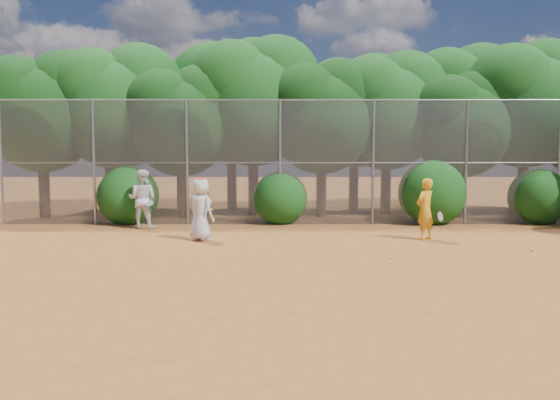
{
  "coord_description": "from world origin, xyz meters",
  "views": [
    {
      "loc": [
        -1.0,
        -11.59,
        2.33
      ],
      "look_at": [
        -1.0,
        2.5,
        1.1
      ],
      "focal_mm": 35.0,
      "sensor_mm": 36.0,
      "label": 1
    }
  ],
  "objects": [
    {
      "name": "ball_1",
      "position": [
        1.44,
        0.19,
        0.03
      ],
      "size": [
        0.07,
        0.07,
        0.07
      ],
      "primitive_type": "sphere",
      "color": "yellow",
      "rests_on": "ground"
    },
    {
      "name": "player_white",
      "position": [
        -5.24,
        5.08,
        0.9
      ],
      "size": [
        0.95,
        0.84,
        1.81
      ],
      "rotation": [
        0.0,
        0.0,
        3.02
      ],
      "color": "silver",
      "rests_on": "ground"
    },
    {
      "name": "tree_5",
      "position": [
        3.06,
        9.04,
        4.05
      ],
      "size": [
        4.51,
        3.92,
        6.17
      ],
      "color": "black",
      "rests_on": "ground"
    },
    {
      "name": "tree_2",
      "position": [
        -4.45,
        7.83,
        3.58
      ],
      "size": [
        3.99,
        3.47,
        5.47
      ],
      "color": "black",
      "rests_on": "ground"
    },
    {
      "name": "bush_1",
      "position": [
        -1.0,
        6.3,
        0.9
      ],
      "size": [
        1.8,
        1.8,
        1.8
      ],
      "primitive_type": "sphere",
      "color": "#104312",
      "rests_on": "ground"
    },
    {
      "name": "ball_3",
      "position": [
        0.84,
        0.71,
        0.03
      ],
      "size": [
        0.07,
        0.07,
        0.07
      ],
      "primitive_type": "sphere",
      "color": "yellow",
      "rests_on": "ground"
    },
    {
      "name": "ball_2",
      "position": [
        4.93,
        1.11,
        0.03
      ],
      "size": [
        0.07,
        0.07,
        0.07
      ],
      "primitive_type": "sphere",
      "color": "yellow",
      "rests_on": "ground"
    },
    {
      "name": "tree_3",
      "position": [
        -1.94,
        8.84,
        4.4
      ],
      "size": [
        4.89,
        4.26,
        6.7
      ],
      "color": "black",
      "rests_on": "ground"
    },
    {
      "name": "bush_0",
      "position": [
        -6.0,
        6.3,
        1.0
      ],
      "size": [
        2.0,
        2.0,
        2.0
      ],
      "primitive_type": "sphere",
      "color": "#104312",
      "rests_on": "ground"
    },
    {
      "name": "bush_2",
      "position": [
        4.0,
        6.3,
        1.1
      ],
      "size": [
        2.2,
        2.2,
        2.2
      ],
      "primitive_type": "sphere",
      "color": "#104312",
      "rests_on": "ground"
    },
    {
      "name": "player_yellow",
      "position": [
        2.87,
        2.86,
        0.82
      ],
      "size": [
        0.85,
        0.68,
        1.65
      ],
      "rotation": [
        0.0,
        0.0,
        3.82
      ],
      "color": "gold",
      "rests_on": "ground"
    },
    {
      "name": "player_teen",
      "position": [
        -3.09,
        2.73,
        0.83
      ],
      "size": [
        0.96,
        0.93,
        1.68
      ],
      "rotation": [
        0.0,
        0.0,
        2.43
      ],
      "color": "silver",
      "rests_on": "ground"
    },
    {
      "name": "bush_3",
      "position": [
        7.5,
        6.3,
        0.95
      ],
      "size": [
        1.9,
        1.9,
        1.9
      ],
      "primitive_type": "sphere",
      "color": "#104312",
      "rests_on": "ground"
    },
    {
      "name": "ball_4",
      "position": [
        3.7,
        4.41,
        0.03
      ],
      "size": [
        0.07,
        0.07,
        0.07
      ],
      "primitive_type": "sphere",
      "color": "yellow",
      "rests_on": "ground"
    },
    {
      "name": "fence_back",
      "position": [
        -0.12,
        6.0,
        2.05
      ],
      "size": [
        20.05,
        0.09,
        4.03
      ],
      "color": "gray",
      "rests_on": "ground"
    },
    {
      "name": "ball_0",
      "position": [
        2.46,
        3.62,
        0.03
      ],
      "size": [
        0.07,
        0.07,
        0.07
      ],
      "primitive_type": "sphere",
      "color": "yellow",
      "rests_on": "ground"
    },
    {
      "name": "tree_11",
      "position": [
        2.06,
        10.64,
        4.16
      ],
      "size": [
        4.64,
        4.03,
        6.35
      ],
      "color": "black",
      "rests_on": "ground"
    },
    {
      "name": "tree_10",
      "position": [
        -2.93,
        11.05,
        4.63
      ],
      "size": [
        5.15,
        4.48,
        7.06
      ],
      "color": "black",
      "rests_on": "ground"
    },
    {
      "name": "tree_4",
      "position": [
        0.55,
        8.24,
        3.76
      ],
      "size": [
        4.19,
        3.64,
        5.73
      ],
      "color": "black",
      "rests_on": "ground"
    },
    {
      "name": "tree_1",
      "position": [
        -6.94,
        8.54,
        4.16
      ],
      "size": [
        4.64,
        4.03,
        6.35
      ],
      "color": "black",
      "rests_on": "ground"
    },
    {
      "name": "tree_6",
      "position": [
        5.55,
        8.03,
        3.47
      ],
      "size": [
        3.86,
        3.36,
        5.29
      ],
      "color": "black",
      "rests_on": "ground"
    },
    {
      "name": "tree_0",
      "position": [
        -9.44,
        8.04,
        3.93
      ],
      "size": [
        4.38,
        3.81,
        6.0
      ],
      "color": "black",
      "rests_on": "ground"
    },
    {
      "name": "tree_9",
      "position": [
        -7.94,
        10.84,
        4.34
      ],
      "size": [
        4.83,
        4.2,
        6.62
      ],
      "color": "black",
      "rests_on": "ground"
    },
    {
      "name": "ground",
      "position": [
        0.0,
        0.0,
        0.0
      ],
      "size": [
        80.0,
        80.0,
        0.0
      ],
      "primitive_type": "plane",
      "color": "#995322",
      "rests_on": "ground"
    },
    {
      "name": "tree_12",
      "position": [
        6.56,
        11.24,
        4.51
      ],
      "size": [
        5.02,
        4.37,
        6.88
      ],
      "color": "black",
      "rests_on": "ground"
    },
    {
      "name": "tree_7",
      "position": [
        8.06,
        8.64,
        4.28
      ],
      "size": [
        4.77,
        4.14,
        6.53
      ],
      "color": "black",
      "rests_on": "ground"
    }
  ]
}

